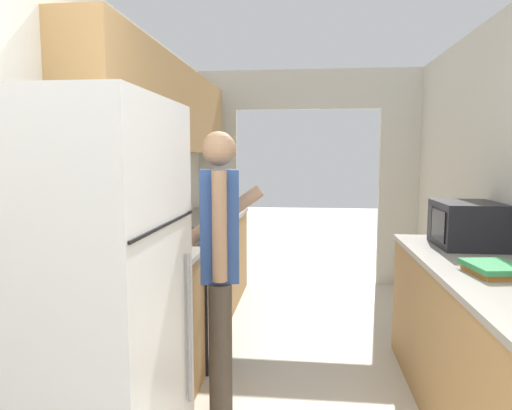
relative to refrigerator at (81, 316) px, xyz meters
name	(u,v)px	position (x,y,z in m)	size (l,w,h in m)	color
wall_left	(127,157)	(-0.32, 1.32, 0.63)	(0.38, 6.72, 2.50)	silver
wall_far_with_doorway	(307,162)	(0.92, 3.70, 0.57)	(2.97, 0.06, 2.50)	silver
counter_left	(191,279)	(-0.07, 2.05, -0.42)	(0.62, 3.07, 0.91)	#B2844C
counter_right	(496,362)	(1.90, 0.67, -0.42)	(0.62, 2.41, 0.91)	#B2844C
refrigerator	(81,316)	(0.00, 0.00, 0.00)	(0.76, 0.80, 1.75)	white
range_oven	(179,293)	(-0.06, 1.64, -0.41)	(0.66, 0.80, 1.05)	black
person	(220,269)	(0.43, 0.77, 0.01)	(0.53, 0.42, 1.66)	#4C4238
microwave	(467,224)	(1.98, 1.44, 0.19)	(0.40, 0.48, 0.30)	black
book_stack	(493,269)	(1.87, 0.70, 0.07)	(0.27, 0.32, 0.06)	#C67028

